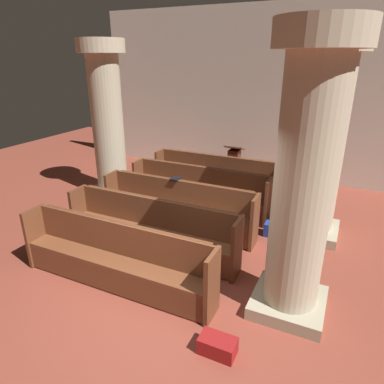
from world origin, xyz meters
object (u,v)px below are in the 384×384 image
at_px(pillar_far_side, 107,119).
at_px(kneeler_box_blue, 276,230).
at_px(pew_row_1, 199,189).
at_px(pillar_aisle_side, 324,139).
at_px(pew_row_4, 115,256).
at_px(lectern, 234,168).
at_px(pew_row_0, 216,175).
at_px(pillar_aisle_rear, 304,180).
at_px(pew_row_2, 178,205).
at_px(kneeler_box_red, 218,346).
at_px(pew_row_3, 151,227).
at_px(hymn_book, 176,179).

bearing_deg(pillar_far_side, kneeler_box_blue, -6.80).
height_order(pew_row_1, pillar_far_side, pillar_far_side).
relative_size(pillar_aisle_side, kneeler_box_blue, 8.32).
bearing_deg(pew_row_4, lectern, 88.16).
relative_size(pew_row_1, kneeler_box_blue, 7.28).
distance_m(pew_row_1, lectern, 1.92).
relative_size(pew_row_0, pillar_aisle_rear, 0.88).
bearing_deg(lectern, pew_row_2, -93.10).
xyz_separation_m(pew_row_0, kneeler_box_red, (1.83, -4.54, -0.41)).
xyz_separation_m(pew_row_3, pew_row_4, (0.00, -1.00, 0.00)).
bearing_deg(pillar_far_side, lectern, 36.63).
relative_size(pillar_aisle_rear, kneeler_box_red, 8.33).
distance_m(pillar_aisle_side, hymn_book, 2.81).
bearing_deg(pew_row_2, kneeler_box_red, -54.23).
xyz_separation_m(pew_row_2, pew_row_3, (0.00, -1.00, 0.00)).
height_order(pew_row_0, kneeler_box_blue, pew_row_0).
bearing_deg(pillar_far_side, pillar_aisle_rear, -26.94).
height_order(pew_row_0, pew_row_3, same).
distance_m(pew_row_0, lectern, 0.93).
height_order(pew_row_4, hymn_book, hymn_book).
height_order(pew_row_1, pillar_aisle_rear, pillar_aisle_rear).
bearing_deg(pillar_aisle_rear, pew_row_0, 125.45).
xyz_separation_m(pillar_aisle_side, hymn_book, (-2.56, -0.74, -0.88)).
distance_m(pew_row_2, kneeler_box_red, 3.16).
xyz_separation_m(pillar_aisle_side, lectern, (-2.27, 1.99, -1.42)).
bearing_deg(pew_row_4, pew_row_2, 90.00).
xyz_separation_m(pillar_aisle_side, kneeler_box_blue, (-0.59, -0.40, -1.74)).
distance_m(pew_row_3, pillar_aisle_side, 3.38).
bearing_deg(pew_row_0, kneeler_box_blue, -38.71).
relative_size(pillar_aisle_side, hymn_book, 17.59).
xyz_separation_m(pew_row_2, pillar_aisle_side, (2.43, 0.92, 1.35)).
bearing_deg(pew_row_1, pew_row_2, -90.00).
bearing_deg(lectern, hymn_book, -96.14).
xyz_separation_m(pillar_aisle_side, kneeler_box_red, (-0.60, -3.46, -1.76)).
xyz_separation_m(pew_row_2, pillar_far_side, (-2.38, 1.03, 1.35)).
height_order(kneeler_box_blue, kneeler_box_red, kneeler_box_blue).
height_order(pew_row_3, lectern, lectern).
bearing_deg(pew_row_2, pillar_far_side, 156.57).
height_order(pew_row_2, kneeler_box_red, pew_row_2).
height_order(pew_row_0, pew_row_2, same).
distance_m(pew_row_3, pillar_far_side, 3.41).
bearing_deg(pew_row_2, pew_row_3, -90.00).
distance_m(pillar_aisle_rear, hymn_book, 3.14).
distance_m(pew_row_1, kneeler_box_red, 4.00).
bearing_deg(pew_row_4, pillar_aisle_side, 50.30).
bearing_deg(kneeler_box_blue, lectern, 125.09).
bearing_deg(kneeler_box_blue, pew_row_1, 165.59).
relative_size(pew_row_2, kneeler_box_blue, 7.28).
height_order(pillar_far_side, pillar_aisle_rear, same).
xyz_separation_m(pew_row_3, kneeler_box_blue, (1.83, 1.53, -0.39)).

